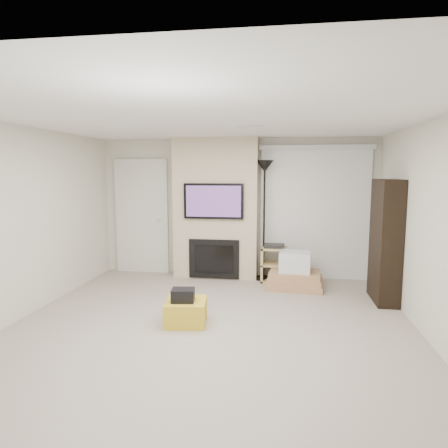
# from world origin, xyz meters

# --- Properties ---
(floor) EXTENTS (5.00, 5.50, 0.00)m
(floor) POSITION_xyz_m (0.00, 0.00, 0.00)
(floor) COLOR #A39889
(floor) RESTS_ON ground
(ceiling) EXTENTS (5.00, 5.50, 0.00)m
(ceiling) POSITION_xyz_m (0.00, 0.00, 2.50)
(ceiling) COLOR white
(ceiling) RESTS_ON wall_back
(wall_back) EXTENTS (5.00, 0.00, 2.50)m
(wall_back) POSITION_xyz_m (0.00, 2.75, 1.25)
(wall_back) COLOR silver
(wall_back) RESTS_ON ground
(wall_front) EXTENTS (5.00, 0.00, 2.50)m
(wall_front) POSITION_xyz_m (0.00, -2.75, 1.25)
(wall_front) COLOR silver
(wall_front) RESTS_ON ground
(wall_left) EXTENTS (0.00, 5.50, 2.50)m
(wall_left) POSITION_xyz_m (-2.50, 0.00, 1.25)
(wall_left) COLOR silver
(wall_left) RESTS_ON ground
(wall_right) EXTENTS (0.00, 5.50, 2.50)m
(wall_right) POSITION_xyz_m (2.50, 0.00, 1.25)
(wall_right) COLOR silver
(wall_right) RESTS_ON ground
(hvac_vent) EXTENTS (0.35, 0.18, 0.01)m
(hvac_vent) POSITION_xyz_m (0.40, 0.80, 2.50)
(hvac_vent) COLOR silver
(hvac_vent) RESTS_ON ceiling
(ottoman) EXTENTS (0.56, 0.56, 0.30)m
(ottoman) POSITION_xyz_m (-0.34, 0.22, 0.15)
(ottoman) COLOR gold
(ottoman) RESTS_ON floor
(black_bag) EXTENTS (0.31, 0.25, 0.16)m
(black_bag) POSITION_xyz_m (-0.36, 0.18, 0.38)
(black_bag) COLOR black
(black_bag) RESTS_ON ottoman
(fireplace_wall) EXTENTS (1.50, 0.47, 2.50)m
(fireplace_wall) POSITION_xyz_m (-0.35, 2.54, 1.24)
(fireplace_wall) COLOR beige
(fireplace_wall) RESTS_ON floor
(entry_door) EXTENTS (1.02, 0.11, 2.14)m
(entry_door) POSITION_xyz_m (-1.80, 2.71, 1.05)
(entry_door) COLOR silver
(entry_door) RESTS_ON floor
(vertical_blinds) EXTENTS (1.98, 0.10, 2.37)m
(vertical_blinds) POSITION_xyz_m (1.40, 2.70, 1.27)
(vertical_blinds) COLOR silver
(vertical_blinds) RESTS_ON floor
(floor_lamp) EXTENTS (0.31, 0.31, 2.11)m
(floor_lamp) POSITION_xyz_m (0.52, 2.49, 1.66)
(floor_lamp) COLOR black
(floor_lamp) RESTS_ON floor
(av_stand) EXTENTS (0.45, 0.38, 0.66)m
(av_stand) POSITION_xyz_m (0.71, 2.38, 0.35)
(av_stand) COLOR #D7B870
(av_stand) RESTS_ON floor
(box_stack) EXTENTS (0.96, 0.76, 0.61)m
(box_stack) POSITION_xyz_m (1.06, 2.03, 0.23)
(box_stack) COLOR tan
(box_stack) RESTS_ON floor
(bookshelf) EXTENTS (0.30, 0.80, 1.80)m
(bookshelf) POSITION_xyz_m (2.34, 1.53, 0.90)
(bookshelf) COLOR black
(bookshelf) RESTS_ON floor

